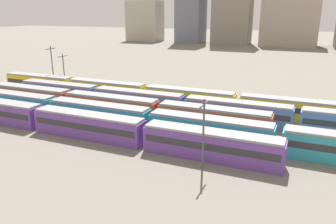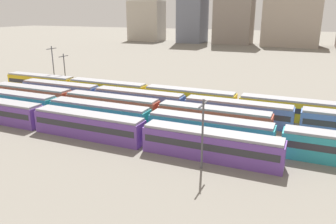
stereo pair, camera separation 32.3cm
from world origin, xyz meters
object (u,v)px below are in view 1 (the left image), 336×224
at_px(train_track_2, 111,106).
at_px(catenary_pole_0, 203,131).
at_px(train_track_0, 88,125).
at_px(catenary_pole_1, 64,70).
at_px(train_track_4, 146,94).
at_px(train_track_1, 210,130).
at_px(train_track_3, 185,106).
at_px(catenary_pole_3, 52,65).

xyz_separation_m(train_track_2, catenary_pole_0, (21.39, -13.55, 2.95)).
distance_m(train_track_0, catenary_pole_1, 34.35).
xyz_separation_m(train_track_0, catenary_pole_1, (-24.44, 23.96, 2.91)).
distance_m(train_track_4, catenary_pole_1, 23.88).
bearing_deg(train_track_1, train_track_3, 126.34).
distance_m(catenary_pole_1, catenary_pole_3, 3.17).
xyz_separation_m(catenary_pole_0, catenary_pole_3, (-46.19, 26.70, 0.84)).
xyz_separation_m(train_track_3, catenary_pole_3, (-36.96, 7.94, 3.79)).
bearing_deg(train_track_1, catenary_pole_1, 155.73).
bearing_deg(train_track_3, train_track_2, -156.84).
bearing_deg(catenary_pole_3, train_track_4, -5.91).
relative_size(train_track_3, catenary_pole_3, 7.27).
bearing_deg(train_track_4, train_track_3, -26.45).
bearing_deg(catenary_pole_3, train_track_1, -22.35).
height_order(train_track_2, catenary_pole_1, catenary_pole_1).
height_order(train_track_3, train_track_4, same).
distance_m(train_track_2, train_track_4, 10.54).
bearing_deg(train_track_1, train_track_2, 165.29).
height_order(train_track_0, catenary_pole_3, catenary_pole_3).
bearing_deg(train_track_3, train_track_0, -121.35).
xyz_separation_m(train_track_4, catenary_pole_3, (-26.50, 2.74, 3.79)).
xyz_separation_m(train_track_0, catenary_pole_0, (18.74, -3.15, 2.95)).
distance_m(train_track_2, catenary_pole_0, 25.49).
bearing_deg(train_track_1, train_track_4, 139.25).
relative_size(train_track_1, catenary_pole_0, 10.82).
bearing_deg(train_track_3, catenary_pole_3, 167.87).
distance_m(catenary_pole_0, catenary_pole_1, 50.99).
relative_size(train_track_2, catenary_pole_1, 6.51).
height_order(train_track_3, catenary_pole_3, catenary_pole_3).
distance_m(train_track_0, catenary_pole_3, 36.36).
distance_m(train_track_4, catenary_pole_0, 31.15).
distance_m(train_track_2, catenary_pole_3, 28.32).
bearing_deg(catenary_pole_0, train_track_4, 129.42).
relative_size(train_track_4, catenary_pole_1, 8.71).
distance_m(train_track_1, catenary_pole_1, 45.72).
xyz_separation_m(train_track_1, catenary_pole_3, (-44.61, 18.34, 3.79)).
bearing_deg(train_track_2, train_track_0, -75.70).
relative_size(train_track_0, catenary_pole_3, 5.43).
height_order(catenary_pole_1, catenary_pole_3, catenary_pole_3).
bearing_deg(train_track_2, catenary_pole_1, 148.11).
xyz_separation_m(train_track_1, train_track_3, (-7.65, 10.40, 0.00)).
height_order(train_track_2, catenary_pole_3, catenary_pole_3).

